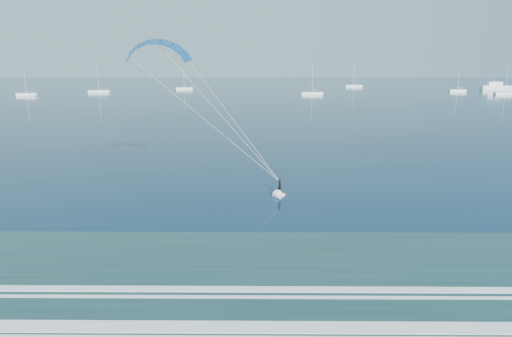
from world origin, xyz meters
The scene contains 9 objects.
kitesurfer_rig centered at (-1.03, 27.70, 8.36)m, with size 15.92×5.93×16.30m.
motor_yacht centered at (124.83, 225.08, 1.64)m, with size 15.11×4.03×6.23m.
sailboat_0 centered at (-95.15, 176.83, 0.68)m, with size 7.82×2.40×10.76m.
sailboat_1 centered at (-72.48, 199.24, 0.69)m, with size 9.43×2.40×12.85m.
sailboat_2 centered at (-36.86, 226.02, 0.68)m, with size 8.13×2.40×11.05m.
sailboat_3 centered at (25.29, 184.90, 0.69)m, with size 9.10×2.40×12.57m.
sailboat_4 centered at (57.36, 254.60, 0.69)m, with size 9.38×2.40×12.66m.
sailboat_5 centered at (97.05, 205.79, 0.67)m, with size 7.63×2.40×10.57m.
sailboat_6 centered at (109.34, 185.81, 0.69)m, with size 9.21×2.40×12.41m.
Camera 1 is at (2.63, -15.26, 13.10)m, focal length 32.00 mm.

